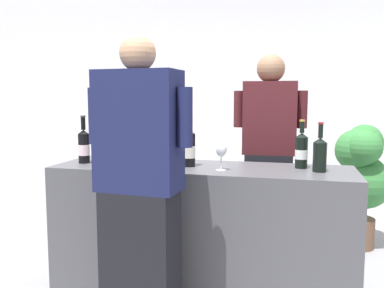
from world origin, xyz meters
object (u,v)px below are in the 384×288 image
object	(u,v)px
wine_bottle_0	(301,150)
wine_bottle_6	(84,146)
wine_bottle_5	(97,145)
wine_bottle_1	(320,154)
person_guest	(140,199)
wine_glass	(221,151)
wine_bottle_2	(129,143)
wine_bottle_3	(143,147)
person_server	(269,165)
potted_shrub	(362,171)
wine_bottle_4	(189,148)

from	to	relation	value
wine_bottle_0	wine_bottle_6	distance (m)	1.49
wine_bottle_5	wine_bottle_0	bearing A→B (deg)	3.69
wine_bottle_1	person_guest	xyz separation A→B (m)	(-0.96, -0.59, -0.20)
wine_bottle_0	wine_glass	bearing A→B (deg)	-156.51
wine_glass	wine_bottle_2	bearing A→B (deg)	166.12
wine_bottle_0	wine_bottle_3	world-z (taller)	wine_bottle_3
wine_glass	person_server	world-z (taller)	person_server
person_guest	potted_shrub	bearing A→B (deg)	53.19
wine_bottle_6	wine_bottle_4	bearing A→B (deg)	3.21
wine_bottle_5	wine_bottle_1	bearing A→B (deg)	-0.69
wine_bottle_6	wine_glass	distance (m)	0.99
wine_bottle_0	wine_bottle_2	size ratio (longest dim) A/B	0.91
wine_bottle_1	wine_bottle_6	world-z (taller)	wine_bottle_6
wine_glass	person_server	bearing A→B (deg)	71.34
wine_bottle_5	person_guest	bearing A→B (deg)	-47.38
wine_bottle_4	wine_bottle_3	bearing A→B (deg)	178.63
wine_bottle_2	wine_glass	size ratio (longest dim) A/B	1.92
wine_bottle_0	wine_bottle_5	bearing A→B (deg)	-176.31
wine_bottle_2	potted_shrub	bearing A→B (deg)	35.01
wine_bottle_0	potted_shrub	distance (m)	1.35
wine_bottle_3	potted_shrub	world-z (taller)	wine_bottle_3
wine_bottle_3	potted_shrub	distance (m)	2.09
wine_bottle_0	wine_bottle_2	distance (m)	1.19
wine_bottle_1	person_guest	size ratio (longest dim) A/B	0.18
wine_bottle_3	wine_glass	xyz separation A→B (m)	(0.57, -0.11, 0.01)
person_guest	wine_bottle_2	bearing A→B (deg)	117.28
wine_bottle_4	wine_bottle_2	bearing A→B (deg)	170.90
wine_bottle_1	wine_glass	bearing A→B (deg)	-170.13
wine_bottle_4	person_guest	xyz separation A→B (m)	(-0.13, -0.58, -0.21)
wine_glass	potted_shrub	distance (m)	1.78
wine_bottle_6	wine_bottle_5	bearing A→B (deg)	43.97
wine_bottle_0	wine_bottle_5	distance (m)	1.41
wine_bottle_0	wine_bottle_6	xyz separation A→B (m)	(-1.48, -0.16, 0.00)
person_server	potted_shrub	world-z (taller)	person_server
wine_bottle_3	wine_bottle_4	bearing A→B (deg)	-1.37
wine_bottle_4	potted_shrub	xyz separation A→B (m)	(1.28, 1.30, -0.32)
wine_bottle_0	person_server	world-z (taller)	person_server
wine_bottle_0	wine_bottle_6	world-z (taller)	wine_bottle_6
wine_bottle_5	person_server	world-z (taller)	person_server
wine_bottle_4	person_guest	bearing A→B (deg)	-102.13
wine_bottle_3	wine_bottle_4	size ratio (longest dim) A/B	0.97
wine_bottle_6	person_guest	bearing A→B (deg)	-40.74
wine_bottle_3	wine_glass	bearing A→B (deg)	-10.60
wine_bottle_4	potted_shrub	world-z (taller)	wine_bottle_4
wine_bottle_4	wine_bottle_5	xyz separation A→B (m)	(-0.68, 0.02, -0.00)
wine_bottle_4	wine_bottle_1	bearing A→B (deg)	0.41
wine_bottle_3	wine_bottle_1	bearing A→B (deg)	-0.09
wine_bottle_6	potted_shrub	size ratio (longest dim) A/B	0.30
wine_bottle_5	wine_bottle_6	xyz separation A→B (m)	(-0.07, -0.07, -0.00)
person_server	wine_bottle_0	bearing A→B (deg)	-65.86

